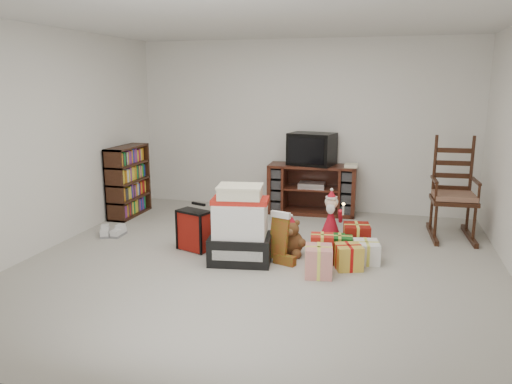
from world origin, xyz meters
TOP-DOWN VIEW (x-y plane):
  - room at (0.00, 0.00)m, footprint 5.01×5.01m
  - tv_stand at (0.20, 2.24)m, footprint 1.27×0.50m
  - bookshelf at (-2.33, 1.46)m, footprint 0.27×0.82m
  - rocking_chair at (2.05, 1.61)m, footprint 0.56×0.88m
  - gift_pile at (-0.22, 0.03)m, footprint 0.71×0.56m
  - red_suitcase at (-0.84, 0.25)m, footprint 0.40×0.30m
  - stocking at (0.18, 0.13)m, footprint 0.28×0.19m
  - teddy_bear at (0.26, 0.40)m, footprint 0.27×0.24m
  - santa_figurine at (0.62, 0.98)m, footprint 0.31×0.30m
  - mrs_claus_figurine at (-0.29, 0.68)m, footprint 0.31×0.29m
  - sneaker_pair at (-2.05, 0.48)m, footprint 0.33×0.28m
  - gift_cluster at (0.83, 0.31)m, footprint 0.80×1.12m
  - crt_television at (0.18, 2.25)m, footprint 0.70×0.57m

SIDE VIEW (x-z plane):
  - sneaker_pair at x=-2.05m, z-range 0.00..0.09m
  - gift_cluster at x=0.83m, z-range 0.00..0.28m
  - teddy_bear at x=0.26m, z-range -0.02..0.37m
  - red_suitcase at x=-0.84m, z-range -0.04..0.51m
  - mrs_claus_figurine at x=-0.29m, z-range -0.07..0.55m
  - santa_figurine at x=0.62m, z-range -0.07..0.57m
  - stocking at x=0.18m, z-range 0.00..0.56m
  - gift_pile at x=-0.22m, z-range -0.05..0.77m
  - tv_stand at x=0.20m, z-range 0.00..0.72m
  - rocking_chair at x=2.05m, z-range -0.21..1.09m
  - bookshelf at x=-2.33m, z-range -0.02..0.98m
  - crt_television at x=0.18m, z-range 0.72..1.18m
  - room at x=0.00m, z-range -0.01..2.51m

